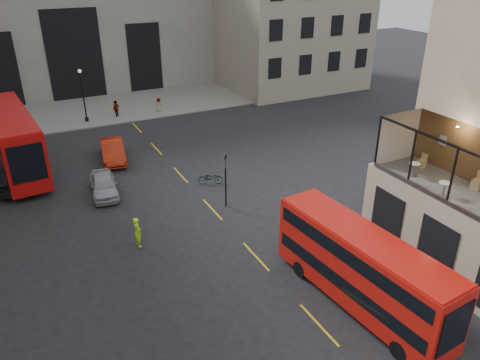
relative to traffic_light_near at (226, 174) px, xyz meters
name	(u,v)px	position (x,y,z in m)	size (l,w,h in m)	color
ground	(353,311)	(1.00, -12.00, -2.42)	(140.00, 140.00, 0.00)	black
host_frontage	(458,237)	(7.50, -12.00, -0.17)	(3.00, 11.00, 4.50)	tan
cafe_floor	(468,198)	(7.50, -12.00, 2.12)	(3.00, 10.00, 0.10)	slate
gateway	(62,10)	(-4.00, 35.99, 6.96)	(35.00, 10.60, 18.00)	gray
pavement_far	(80,111)	(-5.00, 26.00, -2.36)	(40.00, 12.00, 0.12)	slate
traffic_light_near	(226,174)	(0.00, 0.00, 0.00)	(0.16, 0.20, 3.80)	black
street_lamp_b	(84,99)	(-5.00, 22.00, -0.03)	(0.36, 0.36, 5.33)	black
bus_near	(362,266)	(1.50, -11.63, -0.23)	(3.08, 9.96, 3.91)	#B7130C
bus_far	(13,138)	(-11.89, 12.58, 0.26)	(3.77, 12.15, 4.77)	#BB0D0D
car_a	(104,185)	(-6.87, 5.46, -1.69)	(1.74, 4.32, 1.47)	#9EA0A5
car_b	(113,151)	(-4.88, 11.22, -1.61)	(1.73, 4.97, 1.64)	#B3230B
car_c	(11,177)	(-12.57, 9.73, -1.67)	(2.12, 5.22, 1.52)	black
bicycle	(211,178)	(0.47, 3.61, -1.96)	(0.62, 1.78, 0.93)	gray
cyclist	(138,232)	(-6.54, -1.94, -1.50)	(0.68, 0.44, 1.86)	#BCFF1A
pedestrian_b	(11,118)	(-11.74, 23.62, -1.49)	(1.21, 0.70, 1.87)	gray
pedestrian_c	(116,109)	(-1.95, 22.11, -1.52)	(1.06, 0.44, 1.80)	gray
pedestrian_d	(159,105)	(2.51, 21.88, -1.64)	(0.76, 0.50, 1.56)	gray
cafe_table_mid	(444,187)	(6.47, -11.35, 2.65)	(0.57, 0.57, 0.72)	beige
cafe_table_far	(414,167)	(6.88, -9.00, 2.66)	(0.58, 0.58, 0.73)	silver
cafe_chair_c	(477,184)	(8.60, -11.59, 2.45)	(0.48, 0.48, 0.91)	tan
cafe_chair_d	(421,163)	(8.15, -8.34, 2.41)	(0.40, 0.40, 0.77)	tan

